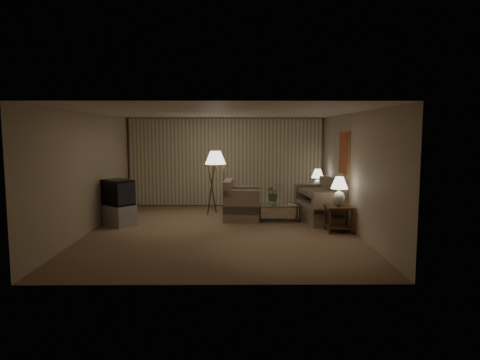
# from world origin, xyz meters

# --- Properties ---
(ground) EXTENTS (7.00, 7.00, 0.00)m
(ground) POSITION_xyz_m (0.00, 0.00, 0.00)
(ground) COLOR olive
(ground) RESTS_ON ground
(room_shell) EXTENTS (6.04, 7.02, 2.72)m
(room_shell) POSITION_xyz_m (0.02, 1.51, 1.75)
(room_shell) COLOR #C1B094
(room_shell) RESTS_ON ground
(sofa) EXTENTS (2.09, 1.38, 0.83)m
(sofa) POSITION_xyz_m (2.50, 1.24, 0.42)
(sofa) COLOR gray
(sofa) RESTS_ON ground
(armchair) EXTENTS (1.08, 1.03, 0.81)m
(armchair) POSITION_xyz_m (0.47, 1.30, 0.41)
(armchair) COLOR gray
(armchair) RESTS_ON ground
(side_table_near) EXTENTS (0.60, 0.60, 0.60)m
(side_table_near) POSITION_xyz_m (2.65, -0.11, 0.42)
(side_table_near) COLOR #3A200F
(side_table_near) RESTS_ON ground
(side_table_far) EXTENTS (0.53, 0.45, 0.60)m
(side_table_far) POSITION_xyz_m (2.65, 2.49, 0.40)
(side_table_far) COLOR #3A200F
(side_table_far) RESTS_ON ground
(table_lamp_near) EXTENTS (0.39, 0.39, 0.67)m
(table_lamp_near) POSITION_xyz_m (2.65, -0.11, 0.99)
(table_lamp_near) COLOR silver
(table_lamp_near) RESTS_ON side_table_near
(table_lamp_far) EXTENTS (0.36, 0.36, 0.62)m
(table_lamp_far) POSITION_xyz_m (2.65, 2.49, 0.96)
(table_lamp_far) COLOR silver
(table_lamp_far) RESTS_ON side_table_far
(coffee_table) EXTENTS (1.13, 0.62, 0.41)m
(coffee_table) POSITION_xyz_m (1.42, 1.14, 0.28)
(coffee_table) COLOR silver
(coffee_table) RESTS_ON ground
(tv_cabinet) EXTENTS (1.36, 1.36, 0.50)m
(tv_cabinet) POSITION_xyz_m (-2.55, 0.66, 0.25)
(tv_cabinet) COLOR #A9AAAC
(tv_cabinet) RESTS_ON ground
(crt_tv) EXTENTS (1.23, 1.23, 0.62)m
(crt_tv) POSITION_xyz_m (-2.55, 0.66, 0.81)
(crt_tv) COLOR black
(crt_tv) RESTS_ON tv_cabinet
(floor_lamp) EXTENTS (0.57, 0.57, 1.75)m
(floor_lamp) POSITION_xyz_m (-0.24, 2.01, 0.92)
(floor_lamp) COLOR #3A200F
(floor_lamp) RESTS_ON ground
(ottoman) EXTENTS (0.59, 0.59, 0.38)m
(ottoman) POSITION_xyz_m (0.34, 2.14, 0.19)
(ottoman) COLOR #B06B3B
(ottoman) RESTS_ON ground
(vase) EXTENTS (0.20, 0.20, 0.16)m
(vase) POSITION_xyz_m (1.27, 1.14, 0.50)
(vase) COLOR white
(vase) RESTS_ON coffee_table
(flowers) EXTENTS (0.49, 0.46, 0.44)m
(flowers) POSITION_xyz_m (1.27, 1.14, 0.80)
(flowers) COLOR #447132
(flowers) RESTS_ON vase
(book) EXTENTS (0.22, 0.27, 0.02)m
(book) POSITION_xyz_m (1.67, 1.04, 0.42)
(book) COLOR olive
(book) RESTS_ON coffee_table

